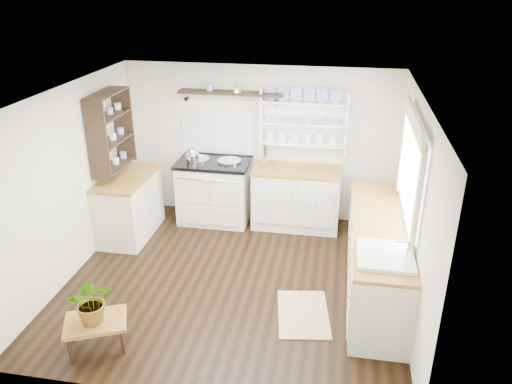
% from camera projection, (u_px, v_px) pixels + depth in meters
% --- Properties ---
extents(floor, '(4.00, 3.80, 0.01)m').
position_uv_depth(floor, '(233.00, 280.00, 6.15)').
color(floor, black).
rests_on(floor, ground).
extents(wall_back, '(4.00, 0.02, 2.30)m').
position_uv_depth(wall_back, '(260.00, 143.00, 7.40)').
color(wall_back, beige).
rests_on(wall_back, ground).
extents(wall_right, '(0.02, 3.80, 2.30)m').
position_uv_depth(wall_right, '(413.00, 209.00, 5.37)').
color(wall_right, beige).
rests_on(wall_right, ground).
extents(wall_left, '(0.02, 3.80, 2.30)m').
position_uv_depth(wall_left, '(70.00, 183.00, 6.01)').
color(wall_left, beige).
rests_on(wall_left, ground).
extents(ceiling, '(4.00, 3.80, 0.01)m').
position_uv_depth(ceiling, '(229.00, 95.00, 5.22)').
color(ceiling, white).
rests_on(ceiling, wall_back).
extents(window, '(0.08, 1.55, 1.22)m').
position_uv_depth(window, '(411.00, 167.00, 5.34)').
color(window, white).
rests_on(window, wall_right).
extents(aga_cooker, '(1.07, 0.74, 0.98)m').
position_uv_depth(aga_cooker, '(215.00, 190.00, 7.47)').
color(aga_cooker, beige).
rests_on(aga_cooker, floor).
extents(back_cabinets, '(1.27, 0.63, 0.90)m').
position_uv_depth(back_cabinets, '(296.00, 197.00, 7.31)').
color(back_cabinets, beige).
rests_on(back_cabinets, floor).
extents(right_cabinets, '(0.62, 2.43, 0.90)m').
position_uv_depth(right_cabinets, '(377.00, 256.00, 5.78)').
color(right_cabinets, beige).
rests_on(right_cabinets, floor).
extents(belfast_sink, '(0.55, 0.60, 0.45)m').
position_uv_depth(belfast_sink, '(384.00, 266.00, 4.97)').
color(belfast_sink, white).
rests_on(belfast_sink, right_cabinets).
extents(left_cabinets, '(0.62, 1.13, 0.90)m').
position_uv_depth(left_cabinets, '(129.00, 205.00, 7.05)').
color(left_cabinets, beige).
rests_on(left_cabinets, floor).
extents(plate_rack, '(1.20, 0.22, 0.90)m').
position_uv_depth(plate_rack, '(304.00, 120.00, 7.09)').
color(plate_rack, white).
rests_on(plate_rack, wall_back).
extents(high_shelf, '(1.50, 0.29, 0.16)m').
position_uv_depth(high_shelf, '(230.00, 93.00, 7.04)').
color(high_shelf, black).
rests_on(high_shelf, wall_back).
extents(left_shelving, '(0.28, 0.80, 1.05)m').
position_uv_depth(left_shelving, '(111.00, 131.00, 6.63)').
color(left_shelving, black).
rests_on(left_shelving, wall_left).
extents(kettle, '(0.20, 0.20, 0.24)m').
position_uv_depth(kettle, '(192.00, 156.00, 7.18)').
color(kettle, silver).
rests_on(kettle, aga_cooker).
extents(utensil_crock, '(0.11, 0.11, 0.13)m').
position_uv_depth(utensil_crock, '(264.00, 160.00, 7.25)').
color(utensil_crock, '#A85F3D').
rests_on(utensil_crock, back_cabinets).
extents(center_table, '(0.71, 0.63, 0.32)m').
position_uv_depth(center_table, '(96.00, 324.00, 4.95)').
color(center_table, brown).
rests_on(center_table, floor).
extents(potted_plant, '(0.54, 0.52, 0.47)m').
position_uv_depth(potted_plant, '(92.00, 301.00, 4.84)').
color(potted_plant, '#3F7233').
rests_on(potted_plant, center_table).
extents(floor_rug, '(0.67, 0.92, 0.02)m').
position_uv_depth(floor_rug, '(303.00, 314.00, 5.53)').
color(floor_rug, '#968357').
rests_on(floor_rug, floor).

